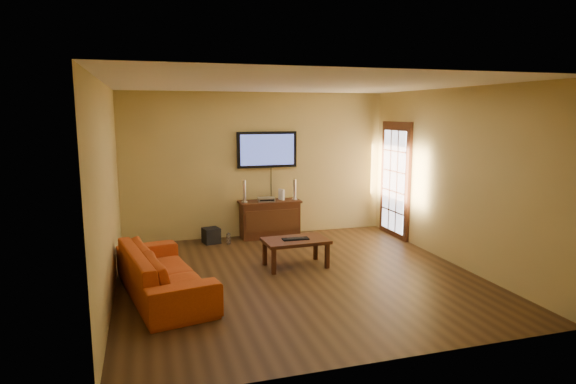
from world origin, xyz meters
name	(u,v)px	position (x,y,z in m)	size (l,w,h in m)	color
ground_plane	(298,276)	(0.00, 0.00, 0.00)	(5.00, 5.00, 0.00)	#321F0E
room_walls	(286,156)	(0.00, 0.62, 1.69)	(5.00, 5.00, 5.00)	tan
french_door	(395,181)	(2.46, 1.70, 1.05)	(0.07, 1.02, 2.22)	#36190C
media_console	(270,219)	(0.17, 2.27, 0.35)	(1.15, 0.44, 0.70)	#36190C
television	(267,150)	(0.17, 2.45, 1.64)	(1.14, 0.08, 0.67)	black
coffee_table	(296,243)	(0.10, 0.45, 0.37)	(0.99, 0.62, 0.43)	#36190C
sofa	(163,263)	(-1.88, -0.16, 0.42)	(2.14, 0.63, 0.84)	#B54314
speaker_left	(244,192)	(-0.31, 2.26, 0.88)	(0.11, 0.11, 0.41)	silver
speaker_right	(295,190)	(0.65, 2.25, 0.87)	(0.11, 0.11, 0.38)	silver
av_receiver	(266,199)	(0.10, 2.25, 0.73)	(0.31, 0.22, 0.07)	silver
game_console	(281,194)	(0.40, 2.30, 0.80)	(0.04, 0.15, 0.21)	white
subwoofer	(211,236)	(-0.95, 2.16, 0.14)	(0.28, 0.28, 0.28)	black
bottle	(228,239)	(-0.67, 2.01, 0.10)	(0.07, 0.07, 0.21)	white
keyboard	(296,239)	(0.10, 0.44, 0.44)	(0.41, 0.17, 0.02)	black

